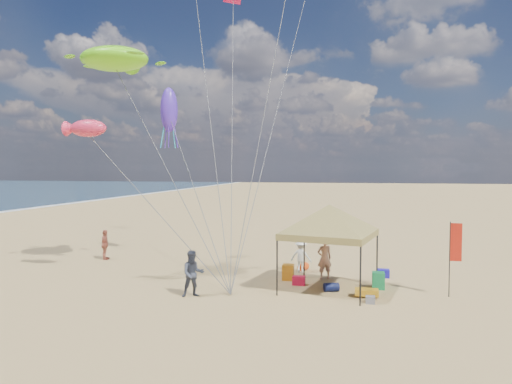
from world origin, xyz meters
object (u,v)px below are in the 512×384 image
at_px(cooler_blue, 383,273).
at_px(beach_cart, 367,292).
at_px(person_far_a, 105,245).
at_px(canopy_tent, 330,208).
at_px(chair_yellow, 288,272).
at_px(person_near_b, 193,274).
at_px(person_near_c, 301,256).
at_px(chair_green, 378,280).
at_px(person_near_a, 324,258).
at_px(cooler_red, 299,281).
at_px(feather_flag, 454,247).

xyz_separation_m(cooler_blue, beach_cart, (-0.84, -3.53, 0.01)).
bearing_deg(person_far_a, canopy_tent, -121.93).
relative_size(cooler_blue, chair_yellow, 0.77).
distance_m(chair_yellow, person_near_b, 4.84).
height_order(person_near_c, person_far_a, person_far_a).
bearing_deg(chair_yellow, chair_green, -10.77).
xyz_separation_m(canopy_tent, person_near_b, (-5.18, -2.11, -2.51)).
xyz_separation_m(canopy_tent, beach_cart, (1.50, -0.75, -3.23)).
distance_m(cooler_blue, person_near_a, 2.89).
height_order(canopy_tent, cooler_blue, canopy_tent).
bearing_deg(chair_green, cooler_blue, 81.22).
relative_size(cooler_red, cooler_blue, 1.00).
relative_size(canopy_tent, beach_cart, 7.23).
bearing_deg(cooler_blue, chair_green, -98.78).
distance_m(canopy_tent, cooler_red, 3.55).
bearing_deg(canopy_tent, person_near_c, 116.43).
bearing_deg(cooler_red, beach_cart, -25.48).
xyz_separation_m(beach_cart, person_near_a, (-1.82, 2.69, 0.75)).
distance_m(feather_flag, cooler_red, 6.44).
relative_size(chair_green, chair_yellow, 1.00).
relative_size(chair_yellow, person_near_b, 0.38).
distance_m(cooler_blue, beach_cart, 3.63).
height_order(canopy_tent, person_near_a, canopy_tent).
relative_size(beach_cart, person_near_a, 0.47).
bearing_deg(person_near_b, feather_flag, -15.05).
xyz_separation_m(cooler_blue, person_near_b, (-7.52, -4.89, 0.73)).
distance_m(feather_flag, person_far_a, 17.76).
bearing_deg(person_near_b, chair_yellow, 20.30).
bearing_deg(chair_yellow, person_near_a, 18.71).
height_order(cooler_blue, person_near_c, person_near_c).
xyz_separation_m(beach_cart, person_near_c, (-3.01, 3.77, 0.60)).
xyz_separation_m(person_near_b, person_far_a, (-7.27, 6.01, -0.09)).
xyz_separation_m(cooler_blue, person_far_a, (-14.79, 1.12, 0.64)).
bearing_deg(canopy_tent, feather_flag, -0.43).
bearing_deg(person_far_a, beach_cart, -122.96).
xyz_separation_m(person_near_b, person_near_c, (3.68, 5.13, -0.12)).
height_order(canopy_tent, chair_green, canopy_tent).
relative_size(person_near_a, person_near_b, 1.03).
height_order(canopy_tent, beach_cart, canopy_tent).
bearing_deg(feather_flag, person_near_b, -168.28).
height_order(person_near_b, person_far_a, person_near_b).
distance_m(chair_green, person_far_a, 14.83).
bearing_deg(cooler_blue, chair_yellow, -162.08).
relative_size(beach_cart, person_far_a, 0.54).
xyz_separation_m(feather_flag, cooler_blue, (-2.48, 2.81, -1.80)).
bearing_deg(cooler_red, person_far_a, 163.49).
height_order(beach_cart, person_near_c, person_near_c).
relative_size(cooler_red, person_far_a, 0.33).
relative_size(feather_flag, person_far_a, 1.80).
xyz_separation_m(chair_yellow, person_near_a, (1.59, 0.54, 0.60)).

